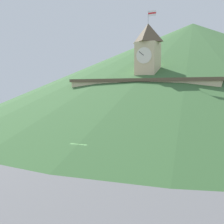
# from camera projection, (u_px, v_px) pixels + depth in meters

# --- Properties ---
(ground_plane) EXTENTS (160.00, 160.00, 0.00)m
(ground_plane) POSITION_uv_depth(u_px,v_px,m) (83.00, 161.00, 40.77)
(ground_plane) COLOR #565659
(civic_building) EXTENTS (29.49, 10.76, 24.49)m
(civic_building) POSITION_uv_depth(u_px,v_px,m) (147.00, 105.00, 61.27)
(civic_building) COLOR beige
(civic_building) RESTS_ON ground
(banner_fence) EXTENTS (27.82, 0.12, 2.55)m
(banner_fence) POSITION_uv_depth(u_px,v_px,m) (130.00, 136.00, 53.95)
(banner_fence) COLOR red
(banner_fence) RESTS_ON ground
(hillside_backdrop) EXTENTS (137.30, 137.30, 29.04)m
(hillside_backdrop) POSITION_uv_depth(u_px,v_px,m) (192.00, 72.00, 94.41)
(hillside_backdrop) COLOR #386033
(hillside_backdrop) RESTS_ON ground
(street_lamp_center) EXTENTS (1.26, 0.36, 4.42)m
(street_lamp_center) POSITION_uv_depth(u_px,v_px,m) (84.00, 122.00, 58.70)
(street_lamp_center) COLOR black
(street_lamp_center) RESTS_ON ground
(street_lamp_left) EXTENTS (1.26, 0.36, 5.28)m
(street_lamp_left) POSITION_uv_depth(u_px,v_px,m) (129.00, 121.00, 54.45)
(street_lamp_left) COLOR black
(street_lamp_left) RESTS_ON ground
(street_lamp_right) EXTENTS (1.26, 0.36, 4.22)m
(street_lamp_right) POSITION_uv_depth(u_px,v_px,m) (185.00, 128.00, 50.06)
(street_lamp_right) COLOR black
(street_lamp_right) RESTS_ON ground
(car_red_sedan) EXTENTS (4.51, 2.36, 1.45)m
(car_red_sedan) POSITION_uv_depth(u_px,v_px,m) (51.00, 149.00, 45.63)
(car_red_sedan) COLOR red
(car_red_sedan) RESTS_ON ground
(car_black_suv) EXTENTS (5.02, 2.63, 1.80)m
(car_black_suv) POSITION_uv_depth(u_px,v_px,m) (159.00, 152.00, 42.56)
(car_black_suv) COLOR black
(car_black_suv) RESTS_ON ground
(car_silver_hatch) EXTENTS (3.96, 2.13, 1.50)m
(car_silver_hatch) POSITION_uv_depth(u_px,v_px,m) (120.00, 163.00, 36.90)
(car_silver_hatch) COLOR #B7B7BC
(car_silver_hatch) RESTS_ON ground
(pedestrian) EXTENTS (0.39, 0.44, 1.80)m
(pedestrian) POSITION_uv_depth(u_px,v_px,m) (127.00, 141.00, 50.41)
(pedestrian) COLOR brown
(pedestrian) RESTS_ON ground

